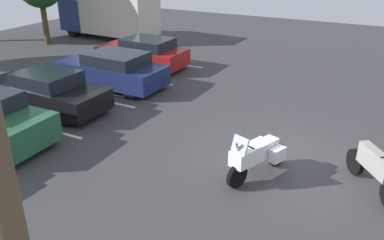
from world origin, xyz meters
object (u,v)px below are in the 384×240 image
(utility_pole, at_px, (1,190))
(car_red, at_px, (143,53))
(car_black, at_px, (46,91))
(motorcycle_touring, at_px, (257,155))
(car_navy, at_px, (112,70))
(box_truck, at_px, (110,13))
(motorcycle_second, at_px, (374,168))

(utility_pole, bearing_deg, car_red, 30.51)
(car_black, xyz_separation_m, utility_pole, (-7.92, -8.34, 3.17))
(motorcycle_touring, distance_m, utility_pole, 7.71)
(car_navy, distance_m, box_truck, 9.41)
(motorcycle_touring, xyz_separation_m, car_navy, (4.01, 7.61, 0.08))
(car_red, bearing_deg, car_black, 178.78)
(car_black, distance_m, box_truck, 11.73)
(motorcycle_touring, distance_m, car_navy, 8.60)
(car_black, height_order, utility_pole, utility_pole)
(motorcycle_touring, relative_size, car_red, 0.49)
(car_black, distance_m, car_navy, 3.14)
(motorcycle_second, distance_m, car_red, 12.40)
(motorcycle_touring, xyz_separation_m, box_truck, (11.40, 13.37, 0.94))
(motorcycle_touring, height_order, utility_pole, utility_pole)
(motorcycle_second, relative_size, car_navy, 0.40)
(car_red, bearing_deg, car_navy, -171.69)
(car_navy, height_order, box_truck, box_truck)
(motorcycle_second, distance_m, car_black, 10.85)
(motorcycle_second, height_order, car_navy, car_navy)
(motorcycle_touring, relative_size, motorcycle_second, 1.14)
(box_truck, xyz_separation_m, utility_pole, (-18.39, -13.55, 2.28))
(utility_pole, bearing_deg, motorcycle_second, -18.00)
(motorcycle_touring, distance_m, box_truck, 17.59)
(utility_pole, bearing_deg, car_black, 46.49)
(car_navy, relative_size, utility_pole, 0.63)
(car_navy, height_order, utility_pole, utility_pole)
(car_navy, distance_m, utility_pole, 13.84)
(motorcycle_touring, relative_size, utility_pole, 0.29)
(car_black, bearing_deg, motorcycle_touring, -96.44)
(car_black, xyz_separation_m, car_navy, (3.09, -0.56, 0.03))
(car_navy, relative_size, car_red, 1.08)
(motorcycle_touring, xyz_separation_m, utility_pole, (-7.00, -0.18, 3.22))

